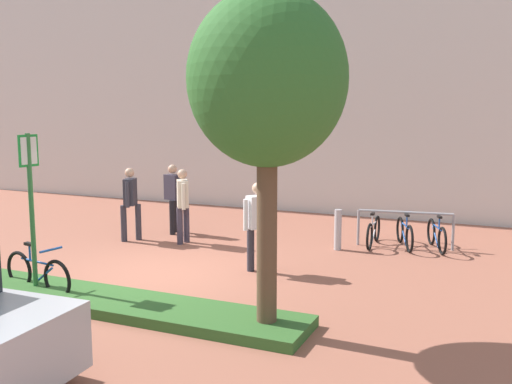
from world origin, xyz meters
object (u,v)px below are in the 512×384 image
object	(u,v)px
bike_rack_cluster	(405,232)
person_suited_navy	(173,194)
tree_sidewalk	(267,82)
person_suited_dark	(130,199)
person_shirt_blue	(183,201)
bike_at_sign	(38,273)
person_casual_tan	(258,221)
parking_sign_post	(31,191)
bollard_steel	(338,230)

from	to	relation	value
bike_rack_cluster	person_suited_navy	world-z (taller)	person_suited_navy
tree_sidewalk	person_suited_dark	size ratio (longest dim) A/B	2.71
person_shirt_blue	person_suited_navy	world-z (taller)	same
bike_at_sign	bike_rack_cluster	xyz separation A→B (m)	(5.10, 5.77, -0.00)
tree_sidewalk	person_suited_dark	bearing A→B (deg)	142.32
bike_at_sign	person_casual_tan	world-z (taller)	person_casual_tan
parking_sign_post	bollard_steel	distance (m)	6.43
tree_sidewalk	person_suited_dark	world-z (taller)	tree_sidewalk
person_casual_tan	tree_sidewalk	bearing A→B (deg)	-64.25
parking_sign_post	bike_rack_cluster	distance (m)	7.87
person_casual_tan	person_shirt_blue	world-z (taller)	same
bike_at_sign	person_shirt_blue	distance (m)	4.22
person_suited_navy	bike_rack_cluster	bearing A→B (deg)	7.89
person_suited_navy	person_shirt_blue	bearing A→B (deg)	-47.24
person_suited_dark	person_shirt_blue	bearing A→B (deg)	11.17
bike_at_sign	person_suited_navy	distance (m)	5.06
bollard_steel	person_casual_tan	size ratio (longest dim) A/B	0.52
parking_sign_post	person_suited_dark	distance (m)	4.15
bike_at_sign	person_casual_tan	xyz separation A→B (m)	(2.87, 2.68, 0.63)
person_shirt_blue	person_suited_navy	distance (m)	1.15
tree_sidewalk	parking_sign_post	distance (m)	4.48
person_casual_tan	person_suited_navy	size ratio (longest dim) A/B	1.00
bike_at_sign	person_shirt_blue	xyz separation A→B (m)	(0.36, 4.15, 0.63)
person_casual_tan	bollard_steel	bearing A→B (deg)	68.07
person_casual_tan	person_suited_dark	distance (m)	3.97
bike_at_sign	person_casual_tan	distance (m)	3.97
person_casual_tan	person_suited_dark	size ratio (longest dim) A/B	1.00
parking_sign_post	person_suited_dark	bearing A→B (deg)	103.06
bollard_steel	person_casual_tan	distance (m)	2.53
bike_at_sign	bollard_steel	world-z (taller)	bollard_steel
bike_at_sign	bollard_steel	bearing A→B (deg)	52.66
tree_sidewalk	parking_sign_post	xyz separation A→B (m)	(-4.15, -0.05, -1.69)
parking_sign_post	person_shirt_blue	bearing A→B (deg)	85.36
bike_rack_cluster	person_suited_navy	xyz separation A→B (m)	(-5.53, -0.77, 0.63)
tree_sidewalk	person_casual_tan	bearing A→B (deg)	115.75
tree_sidewalk	person_suited_navy	bearing A→B (deg)	132.48
bike_rack_cluster	person_shirt_blue	bearing A→B (deg)	-161.26
person_casual_tan	person_suited_dark	world-z (taller)	same
parking_sign_post	person_suited_navy	world-z (taller)	parking_sign_post
bike_rack_cluster	bike_at_sign	bearing A→B (deg)	-131.52
bike_rack_cluster	person_casual_tan	distance (m)	3.87
bike_rack_cluster	tree_sidewalk	bearing A→B (deg)	-99.23
tree_sidewalk	person_shirt_blue	xyz separation A→B (m)	(-3.81, 4.17, -2.46)
bike_at_sign	bike_rack_cluster	size ratio (longest dim) A/B	0.80
parking_sign_post	person_casual_tan	xyz separation A→B (m)	(2.85, 2.74, -0.77)
tree_sidewalk	person_suited_navy	world-z (taller)	tree_sidewalk
person_casual_tan	person_shirt_blue	bearing A→B (deg)	149.53
bollard_steel	person_shirt_blue	size ratio (longest dim) A/B	0.52
bollard_steel	person_casual_tan	bearing A→B (deg)	-111.93
bollard_steel	person_shirt_blue	distance (m)	3.57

